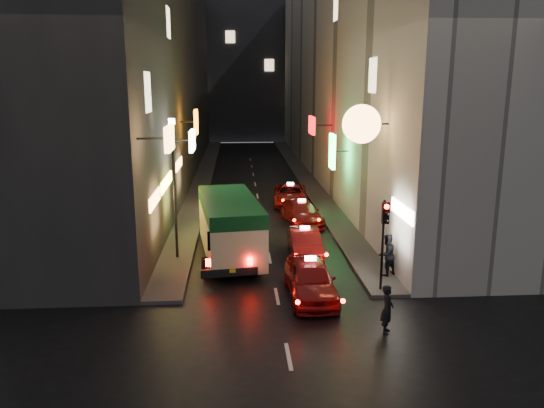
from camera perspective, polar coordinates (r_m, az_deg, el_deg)
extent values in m
cube|color=#383533|center=(44.64, -12.70, 14.12)|extent=(6.00, 52.00, 18.00)
cube|color=#F0A254|center=(19.47, -10.99, 6.94)|extent=(0.18, 1.62, 0.89)
cube|color=white|center=(27.15, -8.58, 6.78)|extent=(0.18, 1.98, 1.03)
cube|color=orange|center=(34.60, -8.17, 8.73)|extent=(0.18, 1.32, 1.56)
cube|color=#F0A254|center=(23.26, -12.51, 0.52)|extent=(0.10, 2.87, 0.55)
cube|color=#FFE83F|center=(27.10, -11.30, 2.33)|extent=(0.10, 3.89, 0.55)
cube|color=#F0A254|center=(32.93, -10.01, 4.25)|extent=(0.10, 3.10, 0.55)
cube|color=#FFE5B2|center=(22.43, -13.23, 11.63)|extent=(0.06, 1.30, 1.60)
cube|color=#FFE5B2|center=(30.51, -11.10, 18.60)|extent=(0.06, 1.30, 1.60)
cube|color=beige|center=(45.16, 8.47, 14.27)|extent=(6.00, 52.00, 18.00)
cylinder|color=#F0A254|center=(22.86, 9.61, 8.48)|extent=(1.63, 0.18, 1.63)
cube|color=#32FF5A|center=(30.71, 6.50, 5.66)|extent=(0.18, 1.21, 1.98)
cube|color=#F20A0A|center=(35.89, 4.31, 8.45)|extent=(0.18, 2.05, 1.17)
cube|color=white|center=(21.25, 13.85, -0.73)|extent=(0.10, 2.67, 0.55)
cube|color=#FFE5B2|center=(25.96, 10.79, 13.44)|extent=(0.06, 1.30, 1.60)
cube|color=#FFE5B2|center=(36.03, 6.88, 20.26)|extent=(0.06, 1.30, 1.60)
cube|color=#323237|center=(76.22, -2.88, 15.34)|extent=(30.00, 10.00, 22.00)
cube|color=#403E3C|center=(44.93, -7.40, 2.88)|extent=(1.50, 52.00, 0.15)
cube|color=#403E3C|center=(45.20, 3.43, 3.02)|extent=(1.50, 52.00, 0.15)
cube|color=beige|center=(23.91, -4.57, -2.28)|extent=(3.13, 6.81, 2.41)
cube|color=#0D431B|center=(23.68, -4.61, -0.11)|extent=(3.16, 6.83, 0.60)
cube|color=black|center=(24.16, -4.57, -1.53)|extent=(2.82, 4.21, 0.55)
cube|color=black|center=(21.15, -4.61, -7.31)|extent=(2.26, 0.47, 0.33)
cube|color=#FF0A05|center=(20.96, -6.89, -6.28)|extent=(0.20, 0.06, 0.31)
cube|color=#FF0A05|center=(20.93, -2.37, -6.22)|extent=(0.20, 0.06, 0.31)
cylinder|color=black|center=(26.29, -6.72, -3.64)|extent=(0.24, 0.83, 0.83)
cylinder|color=black|center=(22.27, -1.90, -6.66)|extent=(0.24, 0.83, 0.83)
imported|color=maroon|center=(19.97, 4.13, -7.74)|extent=(2.28, 5.36, 1.69)
cube|color=white|center=(19.66, 4.17, -5.18)|extent=(0.42, 0.19, 0.16)
sphere|color=#FF0A05|center=(17.65, 2.78, -10.51)|extent=(0.16, 0.16, 0.16)
sphere|color=#FF0A05|center=(17.88, 7.63, -10.31)|extent=(0.16, 0.16, 0.16)
imported|color=maroon|center=(24.56, 3.54, -3.98)|extent=(1.97, 4.69, 1.48)
cube|color=white|center=(24.33, 3.57, -2.10)|extent=(0.42, 0.19, 0.16)
sphere|color=#FF0A05|center=(22.47, 2.56, -5.54)|extent=(0.16, 0.16, 0.16)
sphere|color=#FF0A05|center=(22.65, 5.89, -5.45)|extent=(0.16, 0.16, 0.16)
imported|color=maroon|center=(30.17, 3.21, -0.75)|extent=(2.57, 4.89, 1.48)
cube|color=white|center=(29.98, 3.24, 0.79)|extent=(0.44, 0.24, 0.16)
sphere|color=#FF0A05|center=(28.05, 2.41, -1.76)|extent=(0.16, 0.16, 0.16)
sphere|color=#FF0A05|center=(28.22, 5.06, -1.70)|extent=(0.16, 0.16, 0.16)
imported|color=maroon|center=(34.79, 1.99, 1.16)|extent=(2.35, 4.93, 1.52)
cube|color=white|center=(34.63, 2.00, 2.54)|extent=(0.43, 0.21, 0.16)
sphere|color=#FF0A05|center=(32.61, 1.20, 0.40)|extent=(0.16, 0.16, 0.16)
sphere|color=#FF0A05|center=(32.75, 3.55, 0.43)|extent=(0.16, 0.16, 0.16)
imported|color=black|center=(17.63, 12.31, -10.68)|extent=(0.59, 0.71, 1.84)
imported|color=black|center=(22.17, 12.23, -5.08)|extent=(0.88, 0.78, 1.98)
cylinder|color=black|center=(20.43, 11.81, -4.38)|extent=(0.10, 0.10, 3.50)
cube|color=black|center=(19.92, 12.12, -0.96)|extent=(0.26, 0.18, 0.80)
sphere|color=#FF0A05|center=(19.75, 12.24, -0.28)|extent=(0.18, 0.18, 0.18)
sphere|color=black|center=(19.82, 12.21, -1.04)|extent=(0.17, 0.17, 0.17)
sphere|color=black|center=(19.88, 12.17, -1.79)|extent=(0.17, 0.17, 0.17)
cylinder|color=black|center=(23.79, -10.44, 1.26)|extent=(0.12, 0.12, 6.00)
cylinder|color=#FFE5BF|center=(23.37, -10.75, 8.72)|extent=(0.28, 0.28, 0.25)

